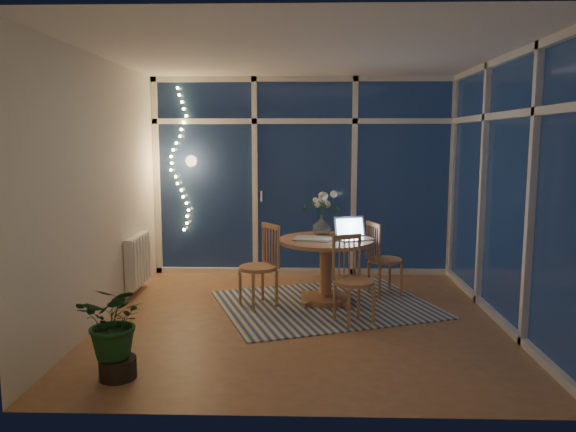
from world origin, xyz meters
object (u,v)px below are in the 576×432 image
at_px(flower_vase, 322,226).
at_px(potted_plant, 116,330).
at_px(chair_front, 354,280).
at_px(laptop, 354,228).
at_px(dining_table, 326,271).
at_px(chair_right, 385,258).
at_px(chair_left, 258,266).

xyz_separation_m(flower_vase, potted_plant, (-1.61, -2.29, -0.44)).
relative_size(chair_front, laptop, 2.46).
bearing_deg(chair_front, dining_table, 83.72).
distance_m(chair_front, laptop, 0.79).
bearing_deg(chair_right, potted_plant, 114.78).
xyz_separation_m(chair_front, flower_vase, (-0.29, 0.96, 0.38)).
xyz_separation_m(chair_left, potted_plant, (-0.92, -1.85, -0.07)).
height_order(chair_left, flower_vase, flower_vase).
height_order(chair_front, potted_plant, chair_front).
relative_size(chair_right, chair_front, 1.00).
height_order(chair_right, chair_front, chair_right).
bearing_deg(potted_plant, flower_vase, 54.94).
distance_m(dining_table, potted_plant, 2.62).
bearing_deg(flower_vase, laptop, -39.11).
height_order(chair_front, flower_vase, flower_vase).
bearing_deg(flower_vase, dining_table, -80.85).
bearing_deg(laptop, chair_right, 20.62).
relative_size(chair_left, flower_vase, 4.32).
bearing_deg(chair_right, dining_table, 92.99).
bearing_deg(chair_right, chair_left, 88.66).
height_order(chair_left, chair_right, chair_left).
relative_size(chair_front, potted_plant, 1.15).
height_order(dining_table, flower_vase, flower_vase).
bearing_deg(potted_plant, dining_table, 51.11).
relative_size(chair_right, potted_plant, 1.15).
height_order(dining_table, chair_left, chair_left).
distance_m(chair_right, laptop, 0.65).
distance_m(dining_table, chair_left, 0.76).
bearing_deg(laptop, flower_vase, 120.97).
height_order(dining_table, chair_right, chair_right).
bearing_deg(flower_vase, chair_left, -147.66).
xyz_separation_m(dining_table, flower_vase, (-0.04, 0.25, 0.46)).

